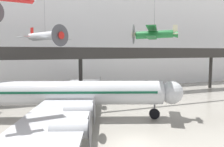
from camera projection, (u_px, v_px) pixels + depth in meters
ground_plane at (134, 145)px, 19.49m from camera, size 260.00×260.00×0.00m
hangar_back_wall at (70, 28)px, 47.92m from camera, size 140.00×3.00×26.84m
mezzanine_walkway at (82, 57)px, 38.37m from camera, size 110.00×3.20×9.08m
airliner_silver_main at (64, 94)px, 26.61m from camera, size 28.66×33.44×8.88m
suspended_plane_silver_racer at (45, 36)px, 35.33m from camera, size 8.65×7.98×11.84m
suspended_plane_green_biplane at (154, 34)px, 27.18m from camera, size 5.84×6.41×11.63m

